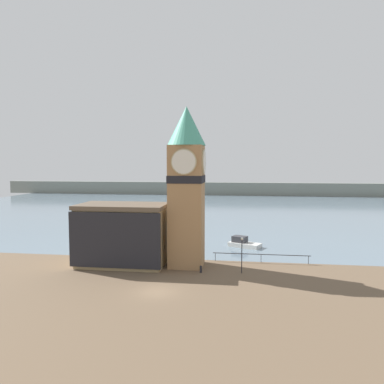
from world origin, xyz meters
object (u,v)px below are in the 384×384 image
object	(u,v)px
clock_tower	(187,182)
pier_building	(123,234)
lamp_post	(242,248)
mooring_bollard_near	(201,269)
boat_near	(243,243)

from	to	relation	value
clock_tower	pier_building	distance (m)	10.24
pier_building	lamp_post	xyz separation A→B (m)	(14.64, -1.70, -0.91)
mooring_bollard_near	clock_tower	bearing A→B (deg)	127.48
lamp_post	boat_near	bearing A→B (deg)	89.43
clock_tower	boat_near	xyz separation A→B (m)	(6.85, 11.53, -9.69)
pier_building	boat_near	size ratio (longest dim) A/B	2.10
boat_near	lamp_post	distance (m)	13.98
clock_tower	pier_building	xyz separation A→B (m)	(-7.93, -0.55, -6.45)
mooring_bollard_near	lamp_post	xyz separation A→B (m)	(4.66, 0.42, 2.43)
pier_building	mooring_bollard_near	world-z (taller)	pier_building
boat_near	lamp_post	xyz separation A→B (m)	(-0.14, -13.79, 2.33)
clock_tower	boat_near	bearing A→B (deg)	59.29
pier_building	mooring_bollard_near	distance (m)	10.74
mooring_bollard_near	lamp_post	world-z (taller)	lamp_post
pier_building	lamp_post	world-z (taller)	pier_building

